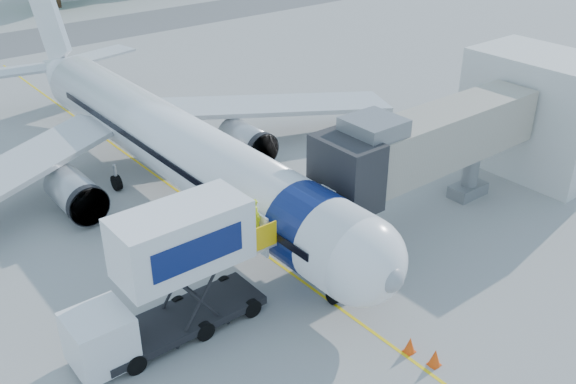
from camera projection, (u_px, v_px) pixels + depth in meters
ground at (213, 216)px, 34.11m from camera, size 160.00×160.00×0.00m
guidance_line at (213, 216)px, 34.11m from camera, size 0.15×70.00×0.01m
aircraft at (169, 141)px, 35.57m from camera, size 34.17×37.73×11.35m
jet_bridge at (421, 145)px, 31.65m from camera, size 13.90×3.20×6.60m
terminal_stub at (538, 113)px, 37.84m from camera, size 5.00×8.00×7.00m
catering_hiloader at (169, 277)px, 24.53m from camera, size 8.50×2.44×5.50m
safety_cone_a at (410, 345)px, 24.72m from camera, size 0.44×0.44×0.70m
safety_cone_b at (435, 358)px, 24.07m from camera, size 0.46×0.46×0.74m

